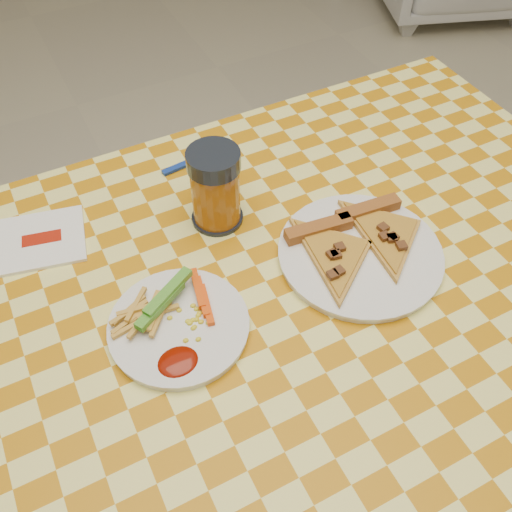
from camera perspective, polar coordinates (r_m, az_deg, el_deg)
The scene contains 9 objects.
ground at distance 1.53m, azimuth 1.24°, elevation -21.22°, with size 8.00×8.00×0.00m, color beige.
table at distance 0.91m, azimuth 1.95°, elevation -6.93°, with size 1.28×0.88×0.76m.
plate_left at distance 0.82m, azimuth -7.70°, elevation -7.05°, with size 0.20×0.20×0.01m, color white.
plate_right at distance 0.91m, azimuth 10.34°, elevation 0.11°, with size 0.25×0.25×0.01m, color white.
fries_veggies at distance 0.82m, azimuth -8.76°, elevation -5.85°, with size 0.17×0.16×0.04m.
pizza_slices at distance 0.91m, azimuth 10.09°, elevation 1.49°, with size 0.25×0.23×0.02m.
drink_glass at distance 0.92m, azimuth -4.08°, elevation 6.76°, with size 0.09×0.09×0.14m.
napkin at distance 0.99m, azimuth -20.60°, elevation 1.54°, with size 0.16×0.15×0.01m.
fork at distance 1.08m, azimuth -5.70°, elevation 9.71°, with size 0.15×0.03×0.01m.
Camera 1 is at (-0.26, -0.44, 1.44)m, focal length 40.00 mm.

